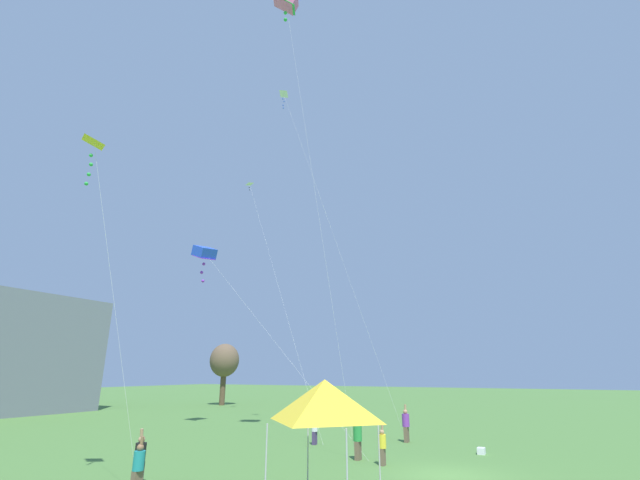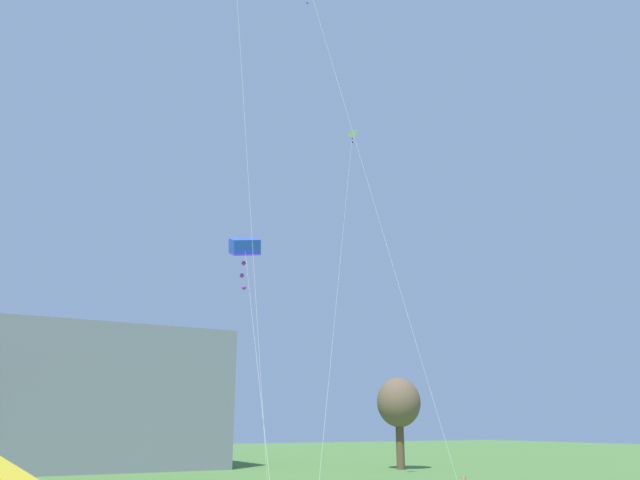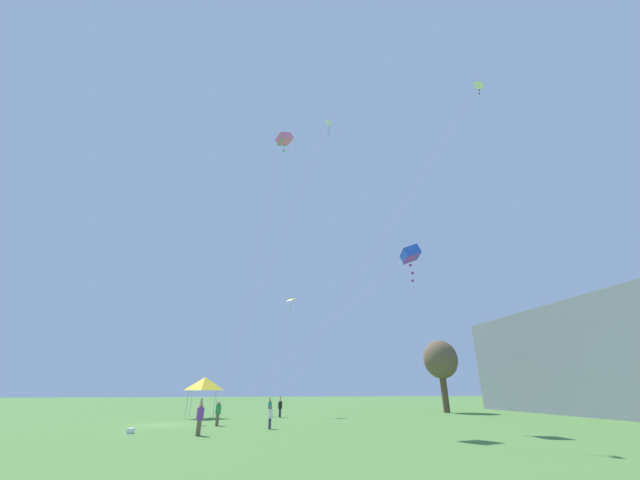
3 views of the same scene
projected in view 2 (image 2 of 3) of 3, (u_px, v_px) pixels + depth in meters
distant_building at (22, 397)px, 52.81m from camera, size 32.96×14.16×11.81m
tree_far_centre at (399, 403)px, 54.66m from camera, size 3.81×3.81×7.69m
tree_far_left at (35, 418)px, 58.73m from camera, size 2.96×2.96×5.98m
kite_white_delta_1 at (352, 137)px, 44.71m from camera, size 11.46×15.02×24.18m
kite_blue_box_4 at (245, 248)px, 35.67m from camera, size 6.00×16.74×14.20m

